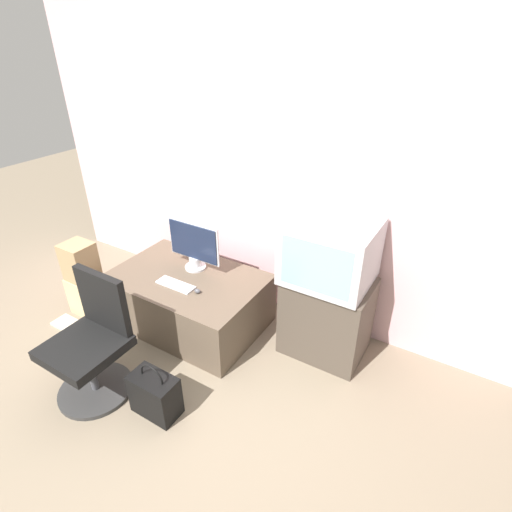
{
  "coord_description": "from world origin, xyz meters",
  "views": [
    {
      "loc": [
        1.63,
        -1.34,
        2.22
      ],
      "look_at": [
        0.26,
        0.92,
        0.7
      ],
      "focal_mm": 28.0,
      "sensor_mm": 36.0,
      "label": 1
    }
  ],
  "objects_px": {
    "cardboard_box_lower": "(88,294)",
    "crt_tv": "(330,251)",
    "main_monitor": "(194,246)",
    "book": "(66,323)",
    "mouse": "(197,291)",
    "office_chair": "(93,346)",
    "handbag": "(155,394)",
    "keyboard": "(176,285)"
  },
  "relations": [
    {
      "from": "crt_tv",
      "to": "keyboard",
      "type": "bearing_deg",
      "value": -158.32
    },
    {
      "from": "main_monitor",
      "to": "crt_tv",
      "type": "distance_m",
      "value": 1.14
    },
    {
      "from": "handbag",
      "to": "cardboard_box_lower",
      "type": "bearing_deg",
      "value": 158.4
    },
    {
      "from": "office_chair",
      "to": "handbag",
      "type": "relative_size",
      "value": 2.13
    },
    {
      "from": "crt_tv",
      "to": "office_chair",
      "type": "distance_m",
      "value": 1.73
    },
    {
      "from": "crt_tv",
      "to": "cardboard_box_lower",
      "type": "distance_m",
      "value": 2.18
    },
    {
      "from": "mouse",
      "to": "crt_tv",
      "type": "height_order",
      "value": "crt_tv"
    },
    {
      "from": "crt_tv",
      "to": "cardboard_box_lower",
      "type": "xyz_separation_m",
      "value": [
        -1.96,
        -0.63,
        -0.7
      ]
    },
    {
      "from": "crt_tv",
      "to": "cardboard_box_lower",
      "type": "bearing_deg",
      "value": -162.1
    },
    {
      "from": "cardboard_box_lower",
      "to": "crt_tv",
      "type": "bearing_deg",
      "value": 17.9
    },
    {
      "from": "office_chair",
      "to": "cardboard_box_lower",
      "type": "xyz_separation_m",
      "value": [
        -0.8,
        0.55,
        -0.21
      ]
    },
    {
      "from": "main_monitor",
      "to": "handbag",
      "type": "distance_m",
      "value": 1.21
    },
    {
      "from": "main_monitor",
      "to": "cardboard_box_lower",
      "type": "height_order",
      "value": "main_monitor"
    },
    {
      "from": "main_monitor",
      "to": "cardboard_box_lower",
      "type": "relative_size",
      "value": 1.47
    },
    {
      "from": "mouse",
      "to": "book",
      "type": "xyz_separation_m",
      "value": [
        -1.11,
        -0.46,
        -0.46
      ]
    },
    {
      "from": "mouse",
      "to": "cardboard_box_lower",
      "type": "xyz_separation_m",
      "value": [
        -1.09,
        -0.21,
        -0.3
      ]
    },
    {
      "from": "main_monitor",
      "to": "office_chair",
      "type": "relative_size",
      "value": 0.57
    },
    {
      "from": "keyboard",
      "to": "office_chair",
      "type": "height_order",
      "value": "office_chair"
    },
    {
      "from": "main_monitor",
      "to": "book",
      "type": "height_order",
      "value": "main_monitor"
    },
    {
      "from": "crt_tv",
      "to": "office_chair",
      "type": "bearing_deg",
      "value": -134.52
    },
    {
      "from": "main_monitor",
      "to": "handbag",
      "type": "relative_size",
      "value": 1.22
    },
    {
      "from": "office_chair",
      "to": "crt_tv",
      "type": "bearing_deg",
      "value": 45.48
    },
    {
      "from": "main_monitor",
      "to": "cardboard_box_lower",
      "type": "distance_m",
      "value": 1.1
    },
    {
      "from": "crt_tv",
      "to": "cardboard_box_lower",
      "type": "height_order",
      "value": "crt_tv"
    },
    {
      "from": "main_monitor",
      "to": "book",
      "type": "distance_m",
      "value": 1.31
    },
    {
      "from": "keyboard",
      "to": "main_monitor",
      "type": "bearing_deg",
      "value": 96.47
    },
    {
      "from": "mouse",
      "to": "keyboard",
      "type": "bearing_deg",
      "value": -177.76
    },
    {
      "from": "main_monitor",
      "to": "handbag",
      "type": "bearing_deg",
      "value": -66.42
    },
    {
      "from": "main_monitor",
      "to": "book",
      "type": "bearing_deg",
      "value": -139.0
    },
    {
      "from": "mouse",
      "to": "book",
      "type": "relative_size",
      "value": 0.24
    },
    {
      "from": "keyboard",
      "to": "book",
      "type": "relative_size",
      "value": 1.56
    },
    {
      "from": "mouse",
      "to": "book",
      "type": "height_order",
      "value": "mouse"
    },
    {
      "from": "cardboard_box_lower",
      "to": "handbag",
      "type": "relative_size",
      "value": 0.83
    },
    {
      "from": "handbag",
      "to": "book",
      "type": "distance_m",
      "value": 1.33
    },
    {
      "from": "cardboard_box_lower",
      "to": "book",
      "type": "xyz_separation_m",
      "value": [
        -0.02,
        -0.25,
        -0.16
      ]
    },
    {
      "from": "mouse",
      "to": "main_monitor",
      "type": "bearing_deg",
      "value": 130.56
    },
    {
      "from": "handbag",
      "to": "book",
      "type": "bearing_deg",
      "value": 168.93
    },
    {
      "from": "main_monitor",
      "to": "mouse",
      "type": "xyz_separation_m",
      "value": [
        0.24,
        -0.29,
        -0.19
      ]
    },
    {
      "from": "handbag",
      "to": "book",
      "type": "relative_size",
      "value": 1.94
    },
    {
      "from": "office_chair",
      "to": "main_monitor",
      "type": "bearing_deg",
      "value": 87.45
    },
    {
      "from": "crt_tv",
      "to": "office_chair",
      "type": "xyz_separation_m",
      "value": [
        -1.16,
        -1.18,
        -0.49
      ]
    },
    {
      "from": "cardboard_box_lower",
      "to": "mouse",
      "type": "bearing_deg",
      "value": 10.96
    }
  ]
}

